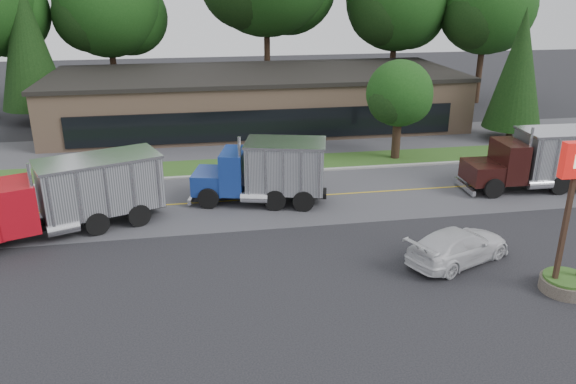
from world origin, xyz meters
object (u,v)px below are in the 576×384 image
Objects in this scene: dump_truck_blue at (267,170)px; rally_car at (459,246)px; dump_truck_red at (72,194)px; dump_truck_maroon at (542,158)px; bilo_sign at (574,243)px.

dump_truck_blue is 1.47× the size of rally_car.
dump_truck_red is 17.61m from rally_car.
dump_truck_maroon is at bearing 162.26° from dump_truck_red.
dump_truck_maroon is (5.53, 10.59, -0.22)m from bilo_sign.
dump_truck_red and dump_truck_blue have the same top height.
dump_truck_red reaches higher than rally_car.
dump_truck_red is 9.67m from dump_truck_blue.
bilo_sign is 11.95m from dump_truck_maroon.
bilo_sign reaches higher than dump_truck_blue.
bilo_sign reaches higher than rally_car.
dump_truck_red is 1.23× the size of dump_truck_maroon.
dump_truck_blue and dump_truck_maroon have the same top height.
dump_truck_red is 1.32× the size of dump_truck_blue.
dump_truck_red is 1.95× the size of rally_car.
rally_car is (7.01, -8.11, -1.08)m from dump_truck_blue.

